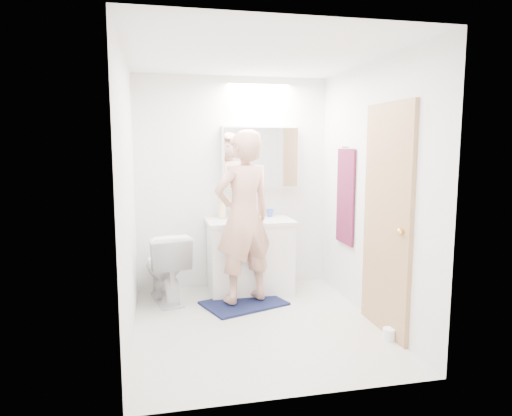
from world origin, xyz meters
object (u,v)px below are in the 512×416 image
object	(u,v)px
person	(243,217)
soap_bottle_a	(222,209)
toilet	(165,266)
toilet_paper_roll	(389,334)
medicine_cabinet	(260,157)
soap_bottle_b	(236,210)
toothbrush_cup	(270,213)
vanity_cabinet	(250,258)

from	to	relation	value
person	soap_bottle_a	xyz separation A→B (m)	(-0.14, 0.56, 0.01)
toilet	toilet_paper_roll	size ratio (longest dim) A/B	6.77
medicine_cabinet	soap_bottle_b	xyz separation A→B (m)	(-0.29, -0.03, -0.59)
toothbrush_cup	toilet_paper_roll	distance (m)	1.97
vanity_cabinet	toilet_paper_roll	world-z (taller)	vanity_cabinet
toilet	soap_bottle_b	size ratio (longest dim) A/B	4.03
toothbrush_cup	toilet_paper_roll	size ratio (longest dim) A/B	0.85
vanity_cabinet	medicine_cabinet	xyz separation A→B (m)	(0.17, 0.21, 1.11)
vanity_cabinet	toilet_paper_roll	bearing A→B (deg)	-59.64
medicine_cabinet	soap_bottle_a	distance (m)	0.73
soap_bottle_b	toilet_paper_roll	xyz separation A→B (m)	(1.02, -1.71, -0.86)
vanity_cabinet	toilet	size ratio (longest dim) A/B	1.21
soap_bottle_b	person	bearing A→B (deg)	-92.17
soap_bottle_b	toilet	bearing A→B (deg)	-159.90
person	toothbrush_cup	bearing A→B (deg)	-146.01
toilet_paper_roll	vanity_cabinet	bearing A→B (deg)	120.36
toilet	medicine_cabinet	bearing A→B (deg)	-175.37
medicine_cabinet	toothbrush_cup	distance (m)	0.65
soap_bottle_a	toothbrush_cup	size ratio (longest dim) A/B	2.38
vanity_cabinet	soap_bottle_b	distance (m)	0.57
vanity_cabinet	soap_bottle_b	size ratio (longest dim) A/B	4.86
medicine_cabinet	toilet	size ratio (longest dim) A/B	1.18
vanity_cabinet	toothbrush_cup	world-z (taller)	toothbrush_cup
person	toilet_paper_roll	world-z (taller)	person
toilet	toilet_paper_roll	world-z (taller)	toilet
soap_bottle_b	toothbrush_cup	world-z (taller)	soap_bottle_b
toilet_paper_roll	toilet	bearing A→B (deg)	142.28
medicine_cabinet	vanity_cabinet	bearing A→B (deg)	-128.17
vanity_cabinet	person	xyz separation A→B (m)	(-0.15, -0.41, 0.53)
toilet	person	size ratio (longest dim) A/B	0.43
toilet_paper_roll	medicine_cabinet	bearing A→B (deg)	112.77
soap_bottle_a	toothbrush_cup	xyz separation A→B (m)	(0.55, 0.01, -0.07)
toilet_paper_roll	toothbrush_cup	bearing A→B (deg)	110.33
vanity_cabinet	toilet	bearing A→B (deg)	-172.96
medicine_cabinet	toilet_paper_roll	world-z (taller)	medicine_cabinet
vanity_cabinet	toilet	distance (m)	0.94
toothbrush_cup	vanity_cabinet	bearing A→B (deg)	-149.27
toilet	soap_bottle_a	distance (m)	0.90
person	soap_bottle_b	xyz separation A→B (m)	(0.02, 0.59, -0.01)
medicine_cabinet	soap_bottle_a	size ratio (longest dim) A/B	3.95
vanity_cabinet	soap_bottle_b	xyz separation A→B (m)	(-0.12, 0.18, 0.52)
toilet_paper_roll	soap_bottle_b	bearing A→B (deg)	120.84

